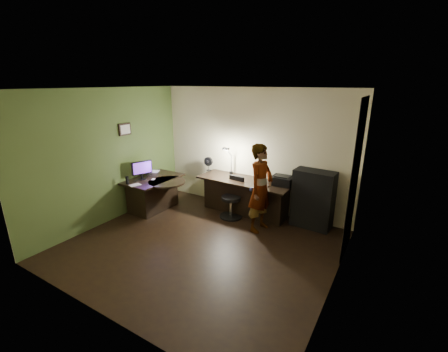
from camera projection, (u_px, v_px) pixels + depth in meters
The scene contains 27 objects.
floor at pixel (201, 246), 5.36m from camera, with size 4.50×4.00×0.01m, color black.
ceiling at pixel (197, 88), 4.54m from camera, with size 4.50×4.00×0.01m, color silver.
wall_back at pixel (252, 151), 6.58m from camera, with size 4.50×0.01×2.70m, color beige.
wall_front at pixel (93, 219), 3.32m from camera, with size 4.50×0.01×2.70m, color beige.
wall_left at pixel (109, 157), 6.06m from camera, with size 0.01×4.00×2.70m, color beige.
wall_right at pixel (342, 200), 3.84m from camera, with size 0.01×4.00×2.70m, color beige.
green_wall_overlay at pixel (109, 157), 6.06m from camera, with size 0.00×4.00×2.70m, color #495F2B.
arched_doorway at pixel (355, 180), 4.80m from camera, with size 0.01×0.90×2.60m, color black.
french_door at pixel (328, 239), 3.49m from camera, with size 0.02×0.92×2.10m, color white.
framed_picture at pixel (125, 129), 6.26m from camera, with size 0.04×0.30×0.25m, color black.
desk_left at pixel (154, 194), 6.78m from camera, with size 0.79×1.29×0.75m, color black.
desk_right at pixel (244, 197), 6.56m from camera, with size 2.08×0.73×0.78m, color black.
cabinet at pixel (313, 199), 5.91m from camera, with size 0.78×0.39×1.17m, color black.
laptop_stand at pixel (153, 174), 6.84m from camera, with size 0.24×0.20×0.10m, color silver.
laptop at pixel (152, 167), 6.80m from camera, with size 0.30×0.28×0.20m, color silver.
monitor at pixel (142, 173), 6.56m from camera, with size 0.09×0.46×0.30m, color black.
mouse at pixel (153, 179), 6.55m from camera, with size 0.07×0.10×0.04m, color silver.
phone at pixel (136, 181), 6.50m from camera, with size 0.07×0.13×0.01m, color black.
pen at pixel (134, 185), 6.25m from camera, with size 0.01×0.13×0.01m, color black.
speaker at pixel (127, 180), 6.29m from camera, with size 0.06×0.06×0.16m, color black.
notepad at pixel (135, 185), 6.23m from camera, with size 0.16×0.22×0.01m, color silver.
desk_fan at pixel (209, 164), 7.03m from camera, with size 0.21×0.12×0.33m, color black.
headphones at pixel (254, 190), 5.71m from camera, with size 0.18×0.07×0.08m, color #294198.
printer at pixel (282, 180), 6.09m from camera, with size 0.43×0.33×0.19m, color black.
desk_lamp at pixel (231, 159), 6.72m from camera, with size 0.17×0.32×0.70m, color black.
office_chair at pixel (231, 198), 6.36m from camera, with size 0.49×0.49×0.88m, color black.
person at pixel (261, 188), 5.70m from camera, with size 0.62×0.41×1.72m, color #D8A88C.
Camera 1 is at (2.81, -3.83, 2.81)m, focal length 24.00 mm.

